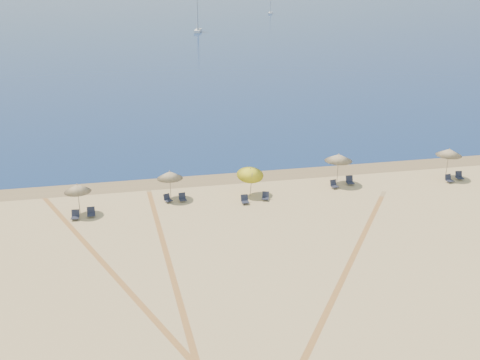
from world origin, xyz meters
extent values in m
plane|color=#0C2151|center=(0.00, 225.00, 0.01)|extent=(500.00, 500.00, 0.00)
plane|color=olive|center=(0.00, 24.00, 0.00)|extent=(500.00, 500.00, 0.00)
cylinder|color=gray|center=(-11.82, 18.96, 1.09)|extent=(0.05, 0.05, 2.17)
cone|color=beige|center=(-11.82, 18.96, 2.02)|extent=(1.87, 1.87, 0.55)
sphere|color=gray|center=(-11.82, 18.96, 2.32)|extent=(0.08, 0.08, 0.08)
cylinder|color=gray|center=(-5.26, 20.44, 1.06)|extent=(0.05, 0.08, 2.11)
cone|color=beige|center=(-5.26, 20.42, 1.96)|extent=(1.94, 1.95, 0.58)
sphere|color=gray|center=(-5.26, 20.42, 2.26)|extent=(0.08, 0.08, 0.08)
cylinder|color=gray|center=(0.78, 19.61, 1.03)|extent=(0.05, 0.72, 2.08)
cone|color=yellow|center=(0.78, 19.89, 1.92)|extent=(2.05, 2.12, 1.15)
sphere|color=gray|center=(0.78, 19.89, 2.22)|extent=(0.08, 0.08, 0.08)
cylinder|color=gray|center=(8.17, 20.80, 1.21)|extent=(0.05, 0.05, 2.43)
cone|color=beige|center=(8.17, 20.80, 2.28)|extent=(2.20, 2.20, 0.55)
sphere|color=gray|center=(8.17, 20.80, 2.58)|extent=(0.08, 0.08, 0.08)
cylinder|color=gray|center=(17.52, 20.24, 1.22)|extent=(0.05, 0.05, 2.43)
cone|color=beige|center=(17.52, 20.24, 2.28)|extent=(2.08, 2.08, 0.55)
sphere|color=gray|center=(17.52, 20.24, 2.58)|extent=(0.08, 0.08, 0.08)
cube|color=black|center=(-12.09, 18.09, 0.18)|extent=(0.58, 0.58, 0.05)
cube|color=black|center=(-12.07, 18.35, 0.41)|extent=(0.55, 0.24, 0.48)
cylinder|color=#A5A5AD|center=(-12.31, 17.92, 0.09)|extent=(0.02, 0.02, 0.18)
cylinder|color=#A5A5AD|center=(-11.88, 17.88, 0.09)|extent=(0.02, 0.02, 0.18)
cube|color=black|center=(-11.02, 18.35, 0.18)|extent=(0.56, 0.56, 0.05)
cube|color=black|center=(-11.03, 18.61, 0.41)|extent=(0.55, 0.22, 0.48)
cylinder|color=#A5A5AD|center=(-11.24, 18.15, 0.09)|extent=(0.02, 0.02, 0.18)
cylinder|color=#A5A5AD|center=(-10.81, 18.16, 0.09)|extent=(0.02, 0.02, 0.18)
cube|color=black|center=(-5.49, 19.84, 0.16)|extent=(0.66, 0.66, 0.05)
cube|color=black|center=(-5.59, 20.07, 0.38)|extent=(0.53, 0.37, 0.44)
cylinder|color=#A5A5AD|center=(-5.67, 19.58, 0.08)|extent=(0.02, 0.02, 0.16)
cylinder|color=#A5A5AD|center=(-5.31, 19.75, 0.08)|extent=(0.02, 0.02, 0.16)
cube|color=black|center=(-4.42, 19.76, 0.17)|extent=(0.56, 0.56, 0.05)
cube|color=black|center=(-4.45, 20.01, 0.39)|extent=(0.53, 0.25, 0.45)
cylinder|color=#A5A5AD|center=(-4.62, 19.56, 0.08)|extent=(0.02, 0.02, 0.17)
cylinder|color=#A5A5AD|center=(-4.22, 19.60, 0.08)|extent=(0.02, 0.02, 0.17)
cube|color=black|center=(0.06, 18.38, 0.17)|extent=(0.54, 0.54, 0.05)
cube|color=black|center=(0.05, 18.64, 0.41)|extent=(0.54, 0.20, 0.48)
cylinder|color=#A5A5AD|center=(-0.16, 18.18, 0.09)|extent=(0.02, 0.02, 0.17)
cylinder|color=#A5A5AD|center=(0.27, 18.19, 0.09)|extent=(0.02, 0.02, 0.17)
cube|color=black|center=(1.69, 18.74, 0.16)|extent=(0.64, 0.64, 0.05)
cube|color=black|center=(1.77, 18.98, 0.38)|extent=(0.54, 0.34, 0.45)
cylinder|color=#A5A5AD|center=(1.50, 18.63, 0.08)|extent=(0.02, 0.02, 0.16)
cylinder|color=#A5A5AD|center=(1.88, 18.49, 0.08)|extent=(0.02, 0.02, 0.16)
cube|color=black|center=(7.67, 19.96, 0.17)|extent=(0.62, 0.62, 0.05)
cube|color=black|center=(7.62, 20.21, 0.40)|extent=(0.55, 0.30, 0.47)
cylinder|color=#A5A5AD|center=(7.47, 19.73, 0.09)|extent=(0.02, 0.02, 0.17)
cylinder|color=#A5A5AD|center=(7.88, 19.81, 0.09)|extent=(0.02, 0.02, 0.17)
cube|color=black|center=(9.17, 20.44, 0.19)|extent=(0.60, 0.60, 0.05)
cube|color=black|center=(9.18, 20.72, 0.43)|extent=(0.58, 0.24, 0.51)
cylinder|color=#A5A5AD|center=(8.94, 20.25, 0.09)|extent=(0.02, 0.02, 0.19)
cylinder|color=#A5A5AD|center=(9.40, 20.22, 0.09)|extent=(0.02, 0.02, 0.19)
cube|color=black|center=(17.30, 19.25, 0.17)|extent=(0.59, 0.59, 0.05)
cube|color=black|center=(17.26, 19.51, 0.40)|extent=(0.55, 0.26, 0.47)
cylinder|color=#A5A5AD|center=(17.09, 19.03, 0.09)|extent=(0.02, 0.02, 0.17)
cylinder|color=#A5A5AD|center=(17.51, 19.09, 0.09)|extent=(0.02, 0.02, 0.17)
cube|color=black|center=(18.45, 19.65, 0.18)|extent=(0.61, 0.61, 0.05)
cube|color=black|center=(18.48, 19.92, 0.42)|extent=(0.57, 0.26, 0.49)
cylinder|color=#A5A5AD|center=(18.23, 19.48, 0.09)|extent=(0.02, 0.02, 0.18)
cylinder|color=#A5A5AD|center=(18.67, 19.43, 0.09)|extent=(0.02, 0.02, 0.18)
cube|color=white|center=(11.68, 132.39, 0.34)|extent=(2.92, 6.21, 0.66)
cylinder|color=gray|center=(11.68, 132.39, 4.60)|extent=(0.13, 0.13, 8.76)
cube|color=white|center=(45.92, 187.27, 0.28)|extent=(2.78, 5.12, 0.54)
cylinder|color=gray|center=(45.92, 187.27, 3.80)|extent=(0.11, 0.11, 7.24)
plane|color=tan|center=(-6.09, 8.22, 0.00)|extent=(29.42, 29.42, 0.00)
plane|color=tan|center=(-6.14, 9.31, 0.00)|extent=(29.42, 29.42, 0.00)
plane|color=tan|center=(2.66, 6.17, 0.00)|extent=(38.96, 38.96, 0.00)
plane|color=tan|center=(3.29, 7.07, 0.00)|extent=(38.96, 38.96, 0.00)
plane|color=tan|center=(-9.64, 10.59, 0.00)|extent=(36.67, 36.67, 0.00)
plane|color=tan|center=(-10.06, 11.60, 0.00)|extent=(36.67, 36.67, 0.00)
camera|label=1|loc=(-7.87, -18.23, 16.48)|focal=41.28mm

